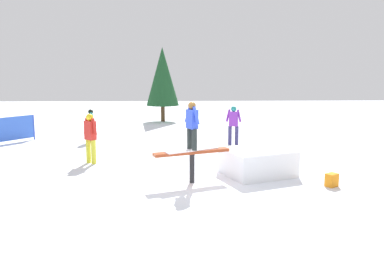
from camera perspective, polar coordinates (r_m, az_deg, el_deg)
name	(u,v)px	position (r m, az deg, el deg)	size (l,w,h in m)	color
ground_plane	(192,182)	(10.07, 0.00, -8.30)	(60.00, 60.00, 0.00)	white
rail_feature	(192,156)	(9.88, 0.00, -4.29)	(2.06, 1.00, 0.87)	black
snow_kicker_ramp	(257,162)	(10.89, 9.93, -5.13)	(1.80, 1.50, 0.74)	white
main_rider_on_rail	(192,127)	(9.75, 0.00, 0.11)	(1.45, 0.97, 1.29)	white
bystander_red	(90,136)	(12.42, -15.22, -1.12)	(0.55, 0.51, 1.61)	gold
bystander_purple	(233,123)	(15.25, 6.34, 0.75)	(0.65, 0.30, 1.58)	navy
bystander_teal	(91,124)	(16.31, -15.13, 0.63)	(0.28, 0.63, 1.40)	black
backpack_on_snow	(332,180)	(10.32, 20.51, -7.43)	(0.30, 0.22, 0.34)	orange
pine_tree_near	(162,77)	(22.65, -4.52, 7.82)	(1.96, 1.96, 4.45)	#4C331E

